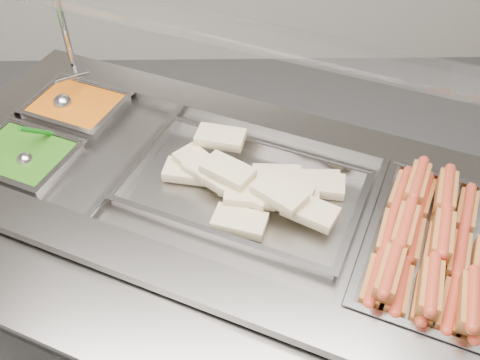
{
  "coord_description": "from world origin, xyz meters",
  "views": [
    {
      "loc": [
        -0.07,
        -0.86,
        2.08
      ],
      "look_at": [
        -0.05,
        0.3,
        0.94
      ],
      "focal_mm": 40.0,
      "sensor_mm": 36.0,
      "label": 1
    }
  ],
  "objects_px": {
    "serving_spoon": "(28,155)",
    "pan_wraps": "(243,192)",
    "steam_counter": "(227,269)",
    "ladle": "(64,102)",
    "pan_hotdogs": "(432,254)",
    "sneeze_guard": "(254,39)"
  },
  "relations": [
    {
      "from": "serving_spoon",
      "to": "steam_counter",
      "type": "bearing_deg",
      "value": -10.42
    },
    {
      "from": "pan_hotdogs",
      "to": "steam_counter",
      "type": "bearing_deg",
      "value": 155.88
    },
    {
      "from": "steam_counter",
      "to": "ladle",
      "type": "relative_size",
      "value": 10.87
    },
    {
      "from": "pan_hotdogs",
      "to": "ladle",
      "type": "bearing_deg",
      "value": 150.19
    },
    {
      "from": "ladle",
      "to": "serving_spoon",
      "type": "height_order",
      "value": "serving_spoon"
    },
    {
      "from": "sneeze_guard",
      "to": "pan_wraps",
      "type": "relative_size",
      "value": 2.07
    },
    {
      "from": "steam_counter",
      "to": "pan_hotdogs",
      "type": "relative_size",
      "value": 3.21
    },
    {
      "from": "steam_counter",
      "to": "pan_hotdogs",
      "type": "xyz_separation_m",
      "value": [
        0.58,
        -0.26,
        0.42
      ]
    },
    {
      "from": "steam_counter",
      "to": "pan_hotdogs",
      "type": "bearing_deg",
      "value": -24.12
    },
    {
      "from": "steam_counter",
      "to": "pan_wraps",
      "type": "distance_m",
      "value": 0.44
    },
    {
      "from": "sneeze_guard",
      "to": "serving_spoon",
      "type": "height_order",
      "value": "sneeze_guard"
    },
    {
      "from": "steam_counter",
      "to": "ladle",
      "type": "height_order",
      "value": "ladle"
    },
    {
      "from": "sneeze_guard",
      "to": "serving_spoon",
      "type": "relative_size",
      "value": 9.98
    },
    {
      "from": "pan_hotdogs",
      "to": "pan_wraps",
      "type": "relative_size",
      "value": 0.82
    },
    {
      "from": "pan_hotdogs",
      "to": "serving_spoon",
      "type": "bearing_deg",
      "value": 162.77
    },
    {
      "from": "pan_hotdogs",
      "to": "pan_wraps",
      "type": "height_order",
      "value": "same"
    },
    {
      "from": "steam_counter",
      "to": "sneeze_guard",
      "type": "distance_m",
      "value": 0.86
    },
    {
      "from": "steam_counter",
      "to": "pan_wraps",
      "type": "relative_size",
      "value": 2.62
    },
    {
      "from": "sneeze_guard",
      "to": "pan_hotdogs",
      "type": "bearing_deg",
      "value": -43.4
    },
    {
      "from": "serving_spoon",
      "to": "pan_wraps",
      "type": "bearing_deg",
      "value": -11.6
    },
    {
      "from": "steam_counter",
      "to": "pan_wraps",
      "type": "height_order",
      "value": "pan_wraps"
    },
    {
      "from": "sneeze_guard",
      "to": "pan_wraps",
      "type": "bearing_deg",
      "value": -98.77
    }
  ]
}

